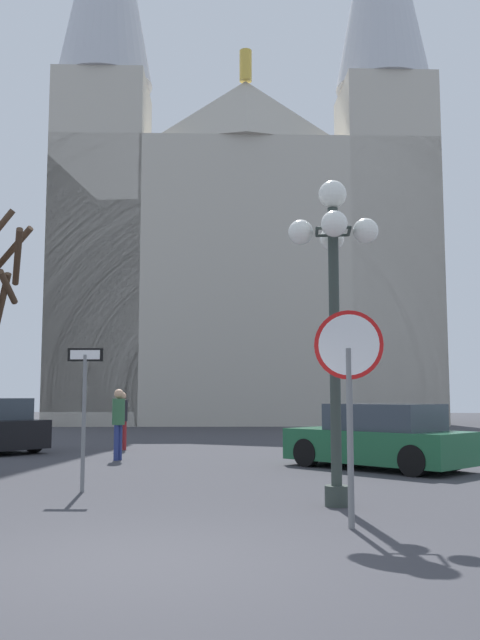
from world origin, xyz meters
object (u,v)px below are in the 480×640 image
Objects in this scene: street_lamp at (334,275)px; stop_sign at (349,372)px; cathedral at (244,227)px; pedestrian_walking at (118,417)px; pedestrian_standing at (122,415)px; parked_car_near_green at (379,438)px; one_way_arrow_sign at (84,402)px.

stop_sign is at bearing -86.47° from street_lamp.
stop_sign is (4.24, -31.81, -9.77)m from cathedral.
pedestrian_standing is (-0.77, 3.22, -0.04)m from pedestrian_walking.
pedestrian_walking reaches higher than parked_car_near_green.
stop_sign reaches higher than pedestrian_walking.
street_lamp is 2.86× the size of pedestrian_standing.
cathedral reaches higher than street_lamp.
one_way_arrow_sign is 0.49× the size of street_lamp.
parked_car_near_green is at bearing 38.12° from one_way_arrow_sign.
cathedral is 25.60m from pedestrian_walking.
stop_sign is at bearing -82.41° from cathedral.
parked_car_near_green is (1.06, 7.06, -1.25)m from stop_sign.
stop_sign is 1.11× the size of one_way_arrow_sign.
cathedral is 7.26× the size of street_lamp.
parked_car_near_green is at bearing -77.91° from cathedral.
one_way_arrow_sign is (-4.34, 2.83, -0.41)m from stop_sign.
stop_sign is at bearing -98.54° from parked_car_near_green.
cathedral is at bearing 84.75° from pedestrian_standing.
street_lamp is 8.89m from pedestrian_walking.
stop_sign is at bearing -33.07° from one_way_arrow_sign.
pedestrian_walking is at bearing -76.49° from pedestrian_standing.
parked_car_near_green is 8.55m from pedestrian_standing.
stop_sign reaches higher than parked_car_near_green.
stop_sign is 5.19m from one_way_arrow_sign.
stop_sign is 0.55× the size of street_lamp.
street_lamp is at bearing -14.71° from one_way_arrow_sign.
pedestrian_standing is (-5.98, 10.04, -2.41)m from street_lamp.
cathedral is 27.60m from parked_car_near_green.
pedestrian_standing is at bearing 146.71° from parked_car_near_green.
street_lamp is at bearing 93.53° from stop_sign.
pedestrian_standing is (-1.84, -20.05, -10.64)m from cathedral.
pedestrian_standing is at bearing 101.05° from one_way_arrow_sign.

